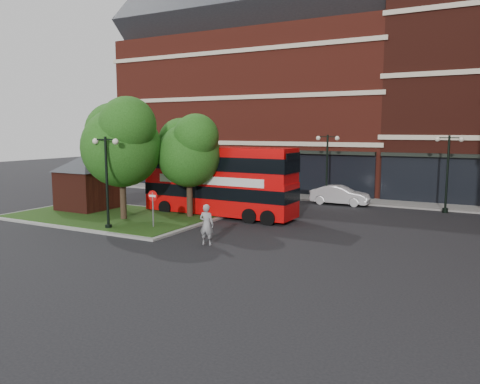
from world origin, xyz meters
The scene contains 15 objects.
ground centered at (0.00, 0.00, 0.00)m, with size 120.00×120.00×0.00m, color black.
pavement_far centered at (0.00, 16.50, 0.06)m, with size 44.00×3.00×0.12m, color slate.
terrace_far_left centered at (-8.00, 24.00, 7.00)m, with size 26.00×12.00×14.00m, color maroon.
traffic_island centered at (-8.00, 3.00, 0.07)m, with size 12.60×7.60×0.15m.
kiosk centered at (-11.00, 4.00, 2.32)m, with size 6.51×6.51×3.60m.
tree_island_west centered at (-6.60, 2.58, 4.79)m, with size 5.40×4.71×7.21m.
tree_island_east centered at (-3.58, 5.06, 4.24)m, with size 4.46×3.90×6.29m.
lamp_island centered at (-5.50, 0.20, 2.83)m, with size 1.72×0.36×5.00m.
lamp_far_left centered at (2.00, 14.50, 2.83)m, with size 1.72×0.36×5.00m.
lamp_far_right centered at (10.00, 14.50, 2.83)m, with size 1.72×0.36×5.00m.
bus centered at (-2.41, 6.62, 2.47)m, with size 9.92×2.47×3.77m.
woman centered at (0.90, -0.07, 0.97)m, with size 0.71×0.46×1.94m, color gray.
car_silver centered at (-4.61, 16.00, 0.68)m, with size 1.60×3.98×1.36m, color #A0A3A7.
car_white centered at (3.00, 14.50, 0.69)m, with size 1.46×4.18×1.38m, color silver.
no_entry_sign centered at (-3.50, 1.50, 1.52)m, with size 0.59×0.08×2.13m.
Camera 1 is at (12.36, -18.19, 5.37)m, focal length 35.00 mm.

